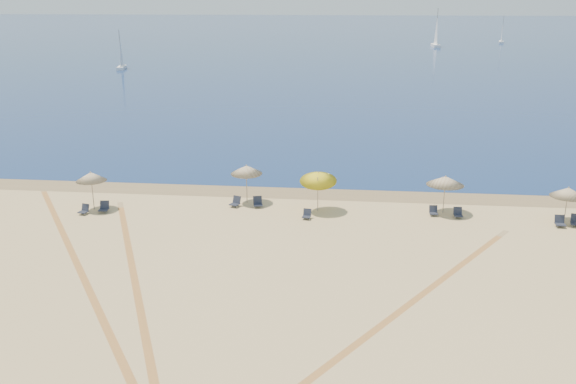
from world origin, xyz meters
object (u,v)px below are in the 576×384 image
(chair_5, at_px, (258,202))
(chair_3, at_px, (104,207))
(chair_8, at_px, (458,213))
(umbrella_3, at_px, (318,177))
(chair_4, at_px, (236,202))
(umbrella_1, at_px, (91,177))
(chair_2, at_px, (84,210))
(umbrella_2, at_px, (246,170))
(chair_10, at_px, (576,221))
(umbrella_5, at_px, (568,192))
(sailboat_2, at_px, (502,35))
(chair_7, at_px, (433,211))
(chair_9, at_px, (560,222))
(chair_6, at_px, (307,215))
(sailboat_1, at_px, (121,57))
(sailboat_0, at_px, (436,35))
(umbrella_4, at_px, (445,181))

(chair_5, bearing_deg, chair_3, 177.04)
(chair_8, bearing_deg, umbrella_3, 175.41)
(chair_3, relative_size, chair_4, 0.88)
(umbrella_1, xyz_separation_m, chair_2, (-0.24, -0.93, -1.88))
(umbrella_3, height_order, chair_3, umbrella_3)
(umbrella_2, height_order, chair_10, umbrella_2)
(umbrella_3, xyz_separation_m, umbrella_5, (14.81, -0.38, -0.38))
(chair_4, relative_size, sailboat_2, 0.11)
(chair_2, relative_size, chair_7, 1.17)
(chair_4, bearing_deg, chair_9, 18.78)
(chair_10, relative_size, sailboat_2, 0.10)
(umbrella_3, xyz_separation_m, chair_2, (-14.41, -1.97, -1.98))
(chair_8, height_order, chair_9, chair_9)
(umbrella_1, distance_m, chair_5, 10.57)
(umbrella_5, height_order, chair_5, umbrella_5)
(umbrella_5, height_order, chair_6, umbrella_5)
(sailboat_1, bearing_deg, sailboat_2, 29.31)
(chair_5, xyz_separation_m, sailboat_2, (47.85, 148.33, 1.99))
(umbrella_1, distance_m, sailboat_2, 160.72)
(umbrella_1, distance_m, sailboat_1, 80.23)
(umbrella_3, bearing_deg, umbrella_1, -175.77)
(umbrella_2, height_order, sailboat_2, sailboat_2)
(umbrella_1, relative_size, chair_5, 3.23)
(umbrella_1, bearing_deg, sailboat_2, 68.79)
(chair_6, relative_size, sailboat_0, 0.06)
(chair_5, bearing_deg, umbrella_5, -17.23)
(umbrella_1, height_order, chair_8, umbrella_1)
(chair_2, xyz_separation_m, chair_4, (9.10, 2.37, 0.02))
(umbrella_4, relative_size, chair_4, 3.02)
(sailboat_1, bearing_deg, umbrella_4, -68.87)
(chair_10, bearing_deg, umbrella_2, -172.81)
(chair_10, bearing_deg, umbrella_1, -166.32)
(umbrella_5, xyz_separation_m, chair_8, (-6.22, 0.15, -1.60))
(chair_2, height_order, sailboat_0, sailboat_0)
(umbrella_2, distance_m, chair_3, 9.24)
(sailboat_1, bearing_deg, umbrella_2, -75.96)
(chair_7, bearing_deg, chair_5, 175.10)
(umbrella_4, relative_size, chair_7, 4.05)
(umbrella_5, relative_size, sailboat_0, 0.22)
(chair_10, bearing_deg, umbrella_3, -170.15)
(chair_2, bearing_deg, chair_5, 27.98)
(chair_4, xyz_separation_m, sailboat_2, (49.28, 148.40, 2.00))
(chair_7, xyz_separation_m, chair_9, (7.15, -1.20, 0.03))
(chair_3, relative_size, chair_7, 1.18)
(sailboat_0, bearing_deg, chair_10, -95.53)
(chair_8, relative_size, sailboat_2, 0.08)
(chair_5, bearing_deg, chair_2, 178.38)
(chair_9, relative_size, sailboat_1, 0.09)
(chair_5, distance_m, chair_7, 11.04)
(sailboat_0, bearing_deg, chair_8, -98.41)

